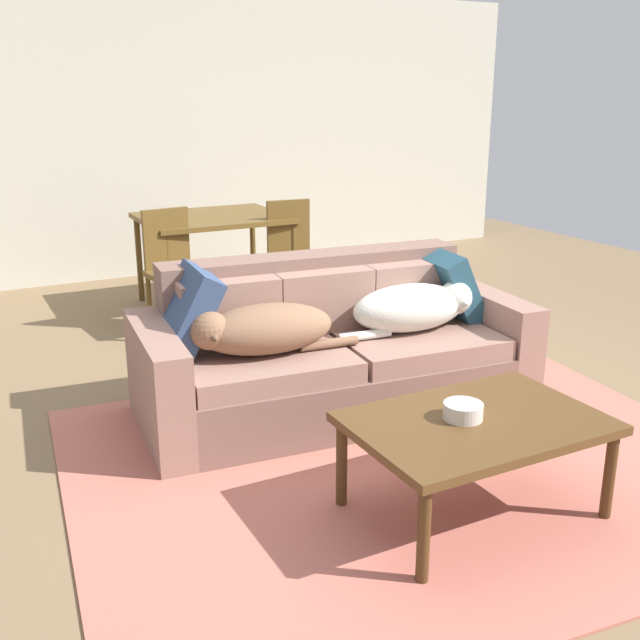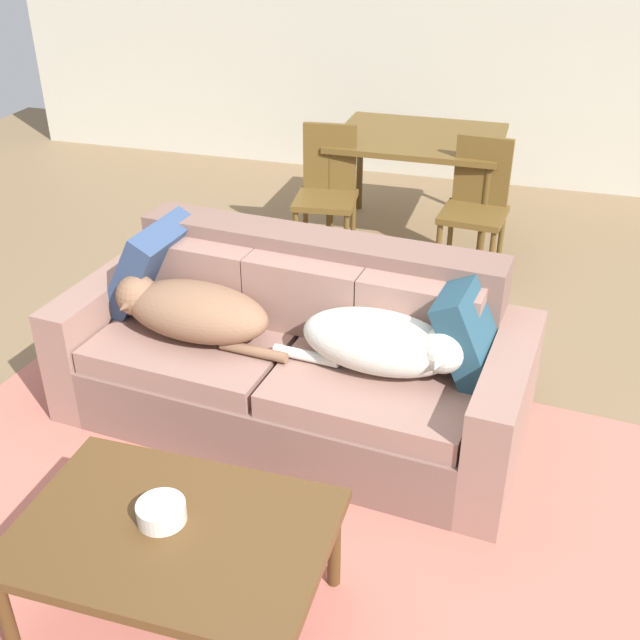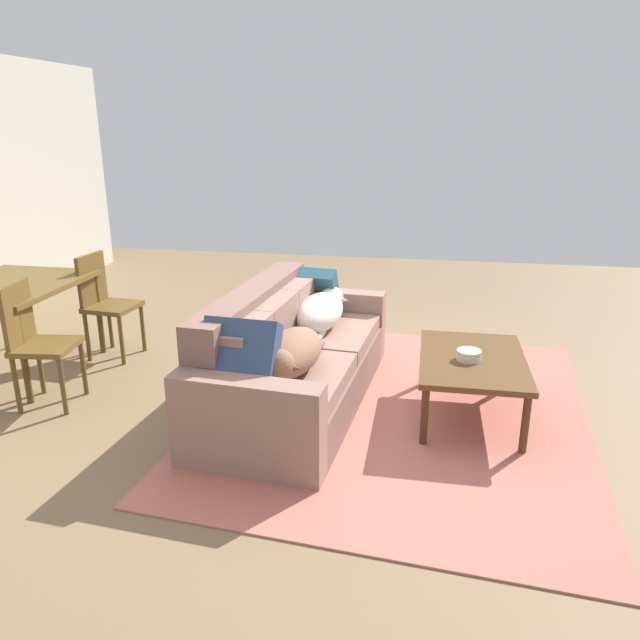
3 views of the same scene
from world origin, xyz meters
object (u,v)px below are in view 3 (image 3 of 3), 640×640
object	(u,v)px
dog_on_right_cushion	(321,311)
coffee_table	(472,364)
throw_pillow_by_left_arm	(239,358)
bowl_on_coffee_table	(469,355)
dining_chair_near_left	(36,338)
couch	(290,360)
dog_on_left_cushion	(290,354)
dining_table	(11,292)
dining_chair_near_right	(105,300)
throw_pillow_by_right_arm	(313,292)

from	to	relation	value
dog_on_right_cushion	coffee_table	bearing A→B (deg)	-106.75
dog_on_right_cushion	throw_pillow_by_left_arm	distance (m)	1.29
bowl_on_coffee_table	dining_chair_near_left	bearing A→B (deg)	95.74
bowl_on_coffee_table	dining_chair_near_left	size ratio (longest dim) A/B	0.18
couch	dog_on_left_cushion	bearing A→B (deg)	-161.38
dog_on_right_cushion	dining_table	bearing A→B (deg)	102.22
dining_chair_near_right	couch	bearing A→B (deg)	-104.05
dog_on_right_cushion	throw_pillow_by_left_arm	size ratio (longest dim) A/B	1.85
couch	dining_chair_near_left	xyz separation A→B (m)	(-0.37, 1.80, 0.19)
bowl_on_coffee_table	dining_table	distance (m)	3.63
couch	throw_pillow_by_right_arm	bearing A→B (deg)	3.74
dog_on_left_cushion	dog_on_right_cushion	world-z (taller)	dog_on_right_cushion
dog_on_right_cushion	couch	bearing A→B (deg)	166.55
throw_pillow_by_left_arm	bowl_on_coffee_table	xyz separation A→B (m)	(0.75, -1.40, -0.17)
couch	dining_chair_near_right	xyz separation A→B (m)	(0.63, 1.81, 0.19)
dining_table	coffee_table	bearing A→B (deg)	-92.46
dog_on_left_cushion	bowl_on_coffee_table	bearing A→B (deg)	-64.67
couch	dining_table	distance (m)	2.38
throw_pillow_by_left_arm	coffee_table	distance (m)	1.66
throw_pillow_by_right_arm	dining_table	size ratio (longest dim) A/B	0.36
dog_on_left_cushion	dining_chair_near_right	bearing A→B (deg)	65.17
couch	dining_chair_near_left	world-z (taller)	dining_chair_near_left
dining_chair_near_left	coffee_table	bearing A→B (deg)	-90.15
dining_chair_near_left	dining_chair_near_right	world-z (taller)	dining_chair_near_left
couch	coffee_table	xyz separation A→B (m)	(-0.01, -1.31, 0.07)
dog_on_right_cushion	throw_pillow_by_right_arm	world-z (taller)	throw_pillow_by_right_arm
dog_on_left_cushion	dining_chair_near_right	xyz separation A→B (m)	(1.11, 1.93, -0.06)
throw_pillow_by_right_arm	dining_chair_near_right	world-z (taller)	dining_chair_near_right
dog_on_left_cushion	bowl_on_coffee_table	size ratio (longest dim) A/B	5.33
throw_pillow_by_left_arm	dining_table	size ratio (longest dim) A/B	0.40
couch	dining_chair_near_right	world-z (taller)	dining_chair_near_right
dining_chair_near_right	bowl_on_coffee_table	bearing A→B (deg)	-97.43
throw_pillow_by_left_arm	throw_pillow_by_right_arm	size ratio (longest dim) A/B	1.12
dining_chair_near_left	dining_chair_near_right	size ratio (longest dim) A/B	1.01
coffee_table	bowl_on_coffee_table	world-z (taller)	bowl_on_coffee_table
couch	dog_on_left_cushion	world-z (taller)	couch
couch	dog_on_right_cushion	world-z (taller)	couch
dog_on_left_cushion	throw_pillow_by_left_arm	world-z (taller)	throw_pillow_by_left_arm
dog_on_left_cushion	throw_pillow_by_right_arm	bearing A→B (deg)	9.37
throw_pillow_by_left_arm	dining_chair_near_right	xyz separation A→B (m)	(1.43, 1.68, -0.14)
coffee_table	dog_on_right_cushion	bearing A→B (deg)	68.04
coffee_table	dining_table	bearing A→B (deg)	87.54
coffee_table	throw_pillow_by_right_arm	bearing A→B (deg)	57.41
dog_on_left_cushion	dining_table	size ratio (longest dim) A/B	0.77
throw_pillow_by_right_arm	dining_chair_near_right	xyz separation A→B (m)	(-0.18, 1.83, -0.11)
couch	throw_pillow_by_left_arm	world-z (taller)	throw_pillow_by_left_arm
dog_on_right_cushion	dining_chair_near_left	distance (m)	2.12
couch	dining_chair_near_right	bearing A→B (deg)	76.00
bowl_on_coffee_table	dining_table	bearing A→B (deg)	86.71
throw_pillow_by_right_arm	dining_chair_near_right	bearing A→B (deg)	95.69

